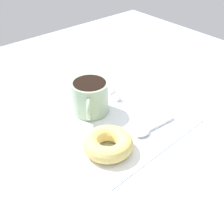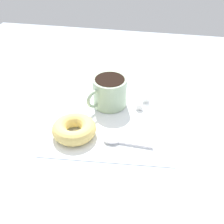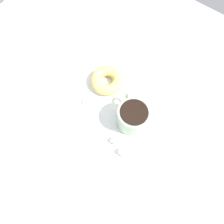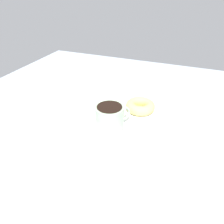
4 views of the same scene
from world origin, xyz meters
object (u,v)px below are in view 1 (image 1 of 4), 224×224
object	(u,v)px
sugar_cube_extra	(111,89)
coffee_cup	(90,97)
spoon	(147,131)
sugar_cube	(117,97)
donut	(108,144)

from	to	relation	value
sugar_cube_extra	coffee_cup	bearing A→B (deg)	-70.56
spoon	sugar_cube	size ratio (longest dim) A/B	7.55
donut	spoon	distance (cm)	10.62
spoon	sugar_cube_extra	bearing A→B (deg)	164.92
donut	spoon	size ratio (longest dim) A/B	0.90
spoon	sugar_cube	xyz separation A→B (cm)	(-14.45, 3.68, 0.37)
coffee_cup	sugar_cube_extra	xyz separation A→B (cm)	(-3.32, 9.40, -3.16)
sugar_cube	sugar_cube_extra	size ratio (longest dim) A/B	0.86
coffee_cup	sugar_cube	size ratio (longest dim) A/B	6.79
coffee_cup	sugar_cube	xyz separation A→B (cm)	(0.52, 8.15, -3.29)
coffee_cup	donut	distance (cm)	15.22
coffee_cup	sugar_cube_extra	distance (cm)	10.45
sugar_cube	sugar_cube_extra	bearing A→B (deg)	161.95
coffee_cup	spoon	distance (cm)	16.04
coffee_cup	donut	bearing A→B (deg)	-23.51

